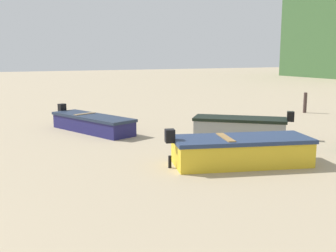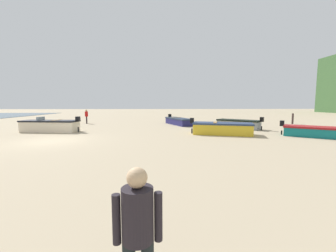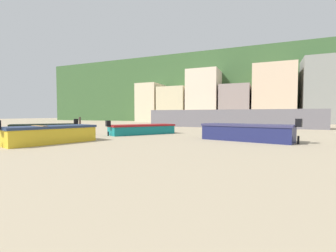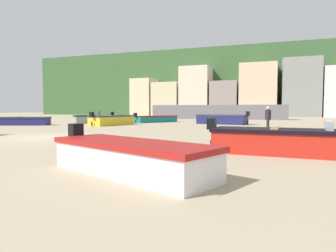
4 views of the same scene
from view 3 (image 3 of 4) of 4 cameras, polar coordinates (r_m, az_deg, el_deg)
name	(u,v)px [view 3 (image 3 of 4)]	position (r m, az deg, el deg)	size (l,w,h in m)	color
headland_hill	(234,93)	(64.03, 15.85, 7.86)	(90.00, 32.00, 14.51)	#385A30
harbor_pier	(230,119)	(27.57, 14.81, 1.78)	(18.88, 2.40, 2.01)	slate
townhouse_far_left	(151,103)	(49.73, -4.21, 5.61)	(4.43, 6.02, 7.83)	beige
townhouse_left	(175,105)	(47.51, 1.61, 5.19)	(5.56, 5.99, 6.90)	beige
townhouse_centre_left	(205,97)	(46.25, 8.93, 7.08)	(5.79, 6.97, 9.89)	beige
townhouse_centre	(236,104)	(45.09, 16.18, 5.15)	(5.18, 6.90, 6.80)	gray
townhouse_centre_right	(273,94)	(44.67, 24.30, 7.06)	(6.73, 6.41, 9.95)	beige
townhouse_right	(324,91)	(45.66, 33.72, 7.10)	(6.43, 6.72, 10.51)	gray
boat_navy_0	(247,132)	(13.57, 18.66, -1.46)	(5.15, 2.66, 1.24)	#1C2150
boat_grey_1	(44,130)	(17.59, -28.05, -0.85)	(3.47, 3.77, 1.14)	gray
boat_yellow_5	(50,134)	(13.19, -26.82, -1.81)	(2.79, 4.64, 1.19)	gold
boat_teal_7	(142,129)	(17.20, -6.38, -0.80)	(4.04, 4.85, 1.04)	#127476
mooring_post_near_water	(80,123)	(25.99, -20.72, 0.75)	(0.20, 0.20, 1.20)	#3E2F2C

